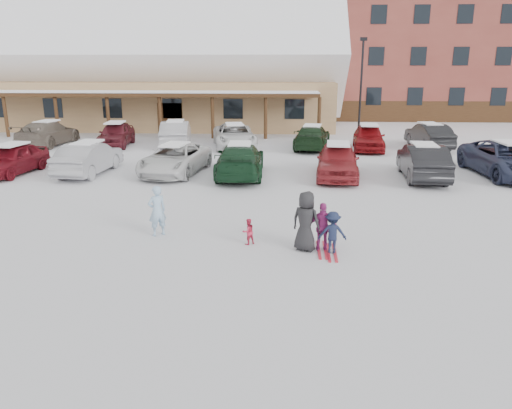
{
  "coord_description": "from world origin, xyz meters",
  "views": [
    {
      "loc": [
        0.98,
        -13.16,
        5.07
      ],
      "look_at": [
        0.3,
        1.0,
        1.0
      ],
      "focal_mm": 35.0,
      "sensor_mm": 36.0,
      "label": 1
    }
  ],
  "objects_px": {
    "parked_car_7": "(48,133)",
    "parked_car_13": "(429,136)",
    "toddler_red": "(248,232)",
    "parked_car_9": "(176,133)",
    "adult_skier": "(157,211)",
    "parked_car_10": "(234,136)",
    "parked_car_5": "(423,162)",
    "parked_car_4": "(338,161)",
    "parked_car_6": "(507,159)",
    "alpine_hotel": "(421,23)",
    "parked_car_11": "(312,137)",
    "lamp_post": "(361,80)",
    "parked_car_1": "(89,158)",
    "parked_car_12": "(369,137)",
    "bystander_dark": "(306,221)",
    "child_magenta": "(323,227)",
    "parked_car_0": "(13,159)",
    "parked_car_2": "(175,159)",
    "parked_car_8": "(116,134)",
    "day_lodge": "(157,76)",
    "child_navy": "(332,233)",
    "parked_car_3": "(240,160)"
  },
  "relations": [
    {
      "from": "parked_car_0",
      "to": "parked_car_5",
      "type": "relative_size",
      "value": 0.87
    },
    {
      "from": "lamp_post",
      "to": "parked_car_1",
      "type": "height_order",
      "value": "lamp_post"
    },
    {
      "from": "alpine_hotel",
      "to": "adult_skier",
      "type": "height_order",
      "value": "alpine_hotel"
    },
    {
      "from": "child_navy",
      "to": "parked_car_9",
      "type": "xyz_separation_m",
      "value": [
        -7.91,
        17.7,
        0.19
      ]
    },
    {
      "from": "parked_car_4",
      "to": "adult_skier",
      "type": "bearing_deg",
      "value": -121.79
    },
    {
      "from": "adult_skier",
      "to": "parked_car_6",
      "type": "xyz_separation_m",
      "value": [
        14.0,
        8.76,
        0.01
      ]
    },
    {
      "from": "alpine_hotel",
      "to": "bystander_dark",
      "type": "bearing_deg",
      "value": -108.24
    },
    {
      "from": "parked_car_7",
      "to": "parked_car_12",
      "type": "relative_size",
      "value": 1.19
    },
    {
      "from": "parked_car_10",
      "to": "parked_car_11",
      "type": "height_order",
      "value": "parked_car_10"
    },
    {
      "from": "parked_car_9",
      "to": "parked_car_0",
      "type": "bearing_deg",
      "value": 46.76
    },
    {
      "from": "day_lodge",
      "to": "parked_car_5",
      "type": "bearing_deg",
      "value": -49.11
    },
    {
      "from": "parked_car_0",
      "to": "parked_car_7",
      "type": "distance_m",
      "value": 8.45
    },
    {
      "from": "toddler_red",
      "to": "parked_car_5",
      "type": "bearing_deg",
      "value": -163.36
    },
    {
      "from": "alpine_hotel",
      "to": "parked_car_12",
      "type": "distance_m",
      "value": 24.19
    },
    {
      "from": "parked_car_7",
      "to": "parked_car_0",
      "type": "bearing_deg",
      "value": 108.61
    },
    {
      "from": "parked_car_1",
      "to": "parked_car_3",
      "type": "distance_m",
      "value": 7.09
    },
    {
      "from": "alpine_hotel",
      "to": "parked_car_11",
      "type": "relative_size",
      "value": 6.53
    },
    {
      "from": "parked_car_10",
      "to": "parked_car_11",
      "type": "bearing_deg",
      "value": -12.49
    },
    {
      "from": "child_navy",
      "to": "parked_car_9",
      "type": "distance_m",
      "value": 19.39
    },
    {
      "from": "child_navy",
      "to": "parked_car_2",
      "type": "relative_size",
      "value": 0.24
    },
    {
      "from": "bystander_dark",
      "to": "parked_car_4",
      "type": "relative_size",
      "value": 0.37
    },
    {
      "from": "day_lodge",
      "to": "lamp_post",
      "type": "distance_m",
      "value": 16.23
    },
    {
      "from": "toddler_red",
      "to": "child_magenta",
      "type": "bearing_deg",
      "value": 135.77
    },
    {
      "from": "parked_car_7",
      "to": "parked_car_13",
      "type": "relative_size",
      "value": 1.16
    },
    {
      "from": "child_navy",
      "to": "bystander_dark",
      "type": "xyz_separation_m",
      "value": [
        -0.72,
        0.18,
        0.25
      ]
    },
    {
      "from": "adult_skier",
      "to": "parked_car_1",
      "type": "distance_m",
      "value": 9.88
    },
    {
      "from": "parked_car_10",
      "to": "parked_car_2",
      "type": "bearing_deg",
      "value": -115.85
    },
    {
      "from": "parked_car_12",
      "to": "parked_car_13",
      "type": "bearing_deg",
      "value": 19.96
    },
    {
      "from": "parked_car_6",
      "to": "parked_car_8",
      "type": "distance_m",
      "value": 21.84
    },
    {
      "from": "alpine_hotel",
      "to": "parked_car_0",
      "type": "distance_m",
      "value": 39.45
    },
    {
      "from": "adult_skier",
      "to": "toddler_red",
      "type": "distance_m",
      "value": 2.87
    },
    {
      "from": "child_magenta",
      "to": "parked_car_0",
      "type": "xyz_separation_m",
      "value": [
        -13.64,
        9.21,
        0.01
      ]
    },
    {
      "from": "parked_car_7",
      "to": "parked_car_11",
      "type": "distance_m",
      "value": 16.44
    },
    {
      "from": "parked_car_1",
      "to": "parked_car_11",
      "type": "relative_size",
      "value": 0.94
    },
    {
      "from": "alpine_hotel",
      "to": "adult_skier",
      "type": "xyz_separation_m",
      "value": [
        -16.94,
        -37.03,
        -7.86
      ]
    },
    {
      "from": "adult_skier",
      "to": "child_magenta",
      "type": "height_order",
      "value": "adult_skier"
    },
    {
      "from": "alpine_hotel",
      "to": "parked_car_1",
      "type": "bearing_deg",
      "value": -127.74
    },
    {
      "from": "alpine_hotel",
      "to": "parked_car_4",
      "type": "bearing_deg",
      "value": -110.29
    },
    {
      "from": "toddler_red",
      "to": "parked_car_9",
      "type": "xyz_separation_m",
      "value": [
        -5.57,
        17.12,
        0.4
      ]
    },
    {
      "from": "parked_car_0",
      "to": "parked_car_13",
      "type": "distance_m",
      "value": 23.02
    },
    {
      "from": "parked_car_6",
      "to": "parked_car_3",
      "type": "bearing_deg",
      "value": 178.7
    },
    {
      "from": "lamp_post",
      "to": "parked_car_10",
      "type": "relative_size",
      "value": 1.3
    },
    {
      "from": "parked_car_11",
      "to": "parked_car_12",
      "type": "distance_m",
      "value": 3.33
    },
    {
      "from": "parked_car_5",
      "to": "parked_car_9",
      "type": "distance_m",
      "value": 15.34
    },
    {
      "from": "bystander_dark",
      "to": "adult_skier",
      "type": "bearing_deg",
      "value": 15.21
    },
    {
      "from": "parked_car_7",
      "to": "parked_car_9",
      "type": "relative_size",
      "value": 1.1
    },
    {
      "from": "adult_skier",
      "to": "parked_car_10",
      "type": "distance_m",
      "value": 16.1
    },
    {
      "from": "parked_car_1",
      "to": "parked_car_8",
      "type": "xyz_separation_m",
      "value": [
        -1.26,
        7.89,
        -0.01
      ]
    },
    {
      "from": "parked_car_7",
      "to": "lamp_post",
      "type": "bearing_deg",
      "value": -156.43
    },
    {
      "from": "parked_car_4",
      "to": "parked_car_10",
      "type": "relative_size",
      "value": 0.88
    }
  ]
}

